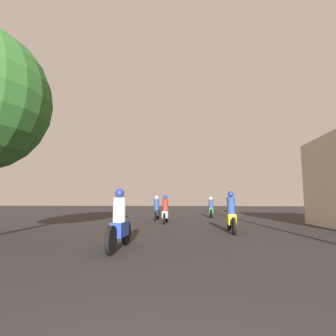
% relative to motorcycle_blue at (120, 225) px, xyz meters
% --- Properties ---
extents(motorcycle_blue, '(0.60, 2.08, 1.57)m').
position_rel_motorcycle_blue_xyz_m(motorcycle_blue, '(0.00, 0.00, 0.00)').
color(motorcycle_blue, black).
rests_on(motorcycle_blue, ground_plane).
extents(motorcycle_yellow, '(0.60, 1.99, 1.62)m').
position_rel_motorcycle_blue_xyz_m(motorcycle_yellow, '(3.40, 3.96, 0.02)').
color(motorcycle_yellow, black).
rests_on(motorcycle_yellow, ground_plane).
extents(motorcycle_silver, '(0.60, 1.85, 1.59)m').
position_rel_motorcycle_blue_xyz_m(motorcycle_silver, '(0.35, 7.95, 0.01)').
color(motorcycle_silver, black).
rests_on(motorcycle_silver, ground_plane).
extents(motorcycle_black, '(0.60, 1.88, 1.57)m').
position_rel_motorcycle_blue_xyz_m(motorcycle_black, '(-0.46, 10.17, 0.01)').
color(motorcycle_black, black).
rests_on(motorcycle_black, ground_plane).
extents(motorcycle_green, '(0.60, 1.90, 1.54)m').
position_rel_motorcycle_blue_xyz_m(motorcycle_green, '(3.20, 13.17, -0.01)').
color(motorcycle_green, black).
rests_on(motorcycle_green, ground_plane).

